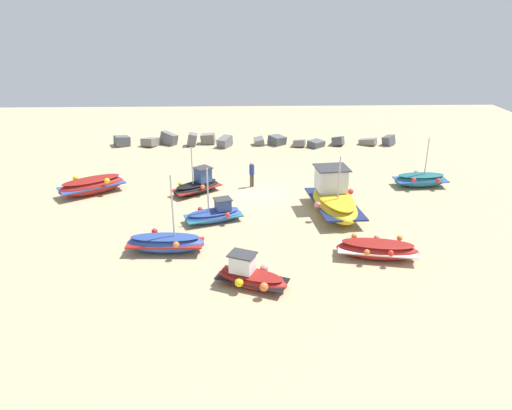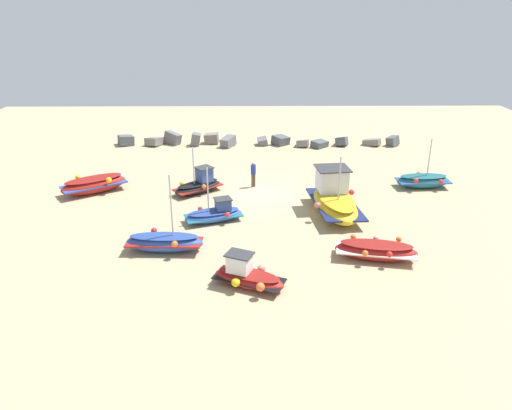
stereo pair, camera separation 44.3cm
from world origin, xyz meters
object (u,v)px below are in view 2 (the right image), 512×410
Objects in this scene: person_walking at (253,172)px; fishing_boat_3 at (334,199)px; fishing_boat_4 at (164,242)px; fishing_boat_7 at (423,181)px; fishing_boat_1 at (247,276)px; fishing_boat_2 at (376,250)px; fishing_boat_6 at (215,214)px; fishing_boat_0 at (94,184)px; fishing_boat_5 at (199,185)px.

fishing_boat_3 is at bearing 10.11° from person_walking.
fishing_boat_3 is at bearing -150.51° from fishing_boat_4.
fishing_boat_1 is at bearing 43.02° from fishing_boat_7.
fishing_boat_3 is (-1.05, 5.42, 0.36)m from fishing_boat_2.
fishing_boat_2 is 0.72× the size of fishing_boat_3.
fishing_boat_7 is (15.08, 8.55, -0.00)m from fishing_boat_4.
fishing_boat_6 is at bearing -57.60° from person_walking.
fishing_boat_3 is 1.40× the size of fishing_boat_4.
fishing_boat_2 is at bearing -63.56° from fishing_boat_0.
fishing_boat_3 reaches higher than fishing_boat_2.
fishing_boat_1 reaches higher than fishing_boat_0.
fishing_boat_4 reaches higher than fishing_boat_2.
fishing_boat_0 is at bearing 161.21° from fishing_boat_2.
fishing_boat_5 is (-3.03, 10.94, 0.05)m from fishing_boat_1.
fishing_boat_4 is 17.34m from fishing_boat_7.
fishing_boat_0 is 20.69m from fishing_boat_7.
fishing_boat_1 is 5.03m from fishing_boat_4.
person_walking is (-4.47, 4.29, 0.17)m from fishing_boat_3.
fishing_boat_4 is (5.60, -7.84, -0.09)m from fishing_boat_0.
fishing_boat_3 is at bearing 29.24° from fishing_boat_7.
fishing_boat_2 is at bearing 57.47° from fishing_boat_7.
fishing_boat_6 reaches higher than fishing_boat_1.
fishing_boat_5 reaches higher than fishing_boat_1.
fishing_boat_5 is 4.55m from fishing_boat_6.
fishing_boat_6 reaches higher than fishing_boat_0.
fishing_boat_0 reaches higher than fishing_boat_2.
fishing_boat_3 reaches higher than fishing_boat_0.
fishing_boat_1 is at bearing -94.58° from fishing_boat_6.
fishing_boat_0 is at bearing -24.98° from fishing_boat_1.
person_walking is (9.86, 0.95, 0.43)m from fishing_boat_0.
fishing_boat_4 is 1.19× the size of fishing_boat_5.
fishing_boat_3 is 1.59× the size of fishing_boat_6.
fishing_boat_3 reaches higher than fishing_boat_1.
fishing_boat_7 is (20.68, 0.71, -0.09)m from fishing_boat_0.
person_walking is at bearing -28.39° from fishing_boat_0.
fishing_boat_7 reaches higher than fishing_boat_0.
fishing_boat_4 is at bearing 26.22° from fishing_boat_7.
fishing_boat_4 reaches higher than fishing_boat_1.
fishing_boat_3 is 8.51m from fishing_boat_5.
fishing_boat_7 reaches higher than fishing_boat_6.
fishing_boat_7 is 2.06× the size of person_walking.
person_walking reaches higher than fishing_boat_1.
fishing_boat_3 is at bearing -47.01° from fishing_boat_0.
fishing_boat_1 is 16.17m from fishing_boat_7.
fishing_boat_5 is at bearing -0.28° from fishing_boat_7.
fishing_boat_6 is (-1.78, 6.57, -0.04)m from fishing_boat_1.
person_walking is (2.12, 5.36, 0.57)m from fishing_boat_6.
fishing_boat_3 is 3.18× the size of person_walking.
fishing_boat_5 is 0.96× the size of fishing_boat_6.
fishing_boat_5 reaches higher than person_walking.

